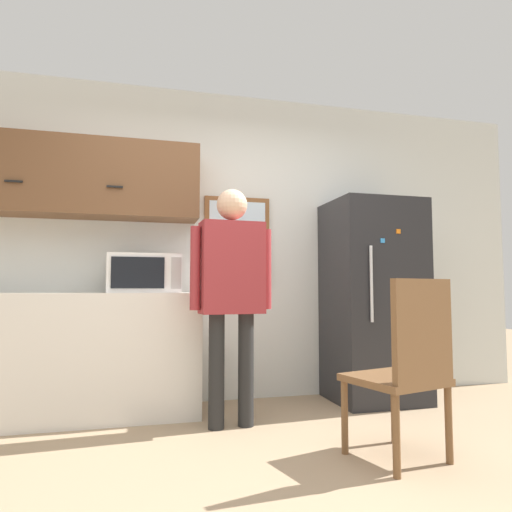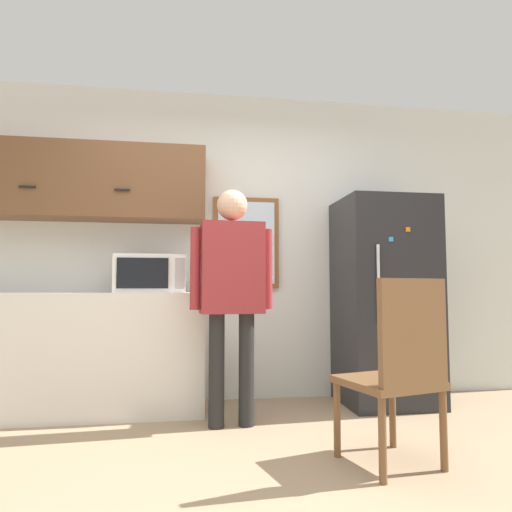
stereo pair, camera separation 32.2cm
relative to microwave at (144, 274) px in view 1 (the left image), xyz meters
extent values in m
plane|color=#9E8466|center=(0.62, -1.50, -1.07)|extent=(16.00, 16.00, 0.00)
cube|color=silver|center=(0.62, 0.35, 0.28)|extent=(6.00, 0.06, 2.70)
cube|color=silver|center=(-0.58, 0.02, -0.61)|extent=(2.00, 0.58, 0.92)
cube|color=brown|center=(-0.58, 0.14, 0.75)|extent=(2.00, 0.34, 0.61)
cube|color=black|center=(-0.93, -0.04, 0.66)|extent=(0.12, 0.01, 0.01)
cube|color=black|center=(-0.23, -0.04, 0.66)|extent=(0.12, 0.01, 0.01)
cube|color=white|center=(0.00, 0.00, 0.00)|extent=(0.54, 0.41, 0.29)
cube|color=black|center=(-0.05, -0.21, 0.00)|extent=(0.38, 0.01, 0.23)
cube|color=#B2B2B2|center=(0.23, -0.21, 0.00)|extent=(0.08, 0.01, 0.23)
cylinder|color=black|center=(0.49, -0.46, -0.68)|extent=(0.11, 0.11, 0.78)
cylinder|color=black|center=(0.70, -0.45, -0.68)|extent=(0.11, 0.11, 0.78)
cube|color=maroon|center=(0.59, -0.46, 0.03)|extent=(0.45, 0.25, 0.64)
sphere|color=#D8AD8C|center=(0.59, -0.46, 0.48)|extent=(0.22, 0.22, 0.22)
cylinder|color=maroon|center=(0.33, -0.47, 0.03)|extent=(0.07, 0.07, 0.58)
cylinder|color=maroon|center=(0.85, -0.44, 0.03)|extent=(0.07, 0.07, 0.58)
cube|color=#232326|center=(1.93, -0.03, -0.21)|extent=(0.75, 0.66, 1.71)
cylinder|color=silver|center=(1.73, -0.38, -0.08)|extent=(0.02, 0.02, 0.60)
cube|color=orange|center=(1.98, -0.36, 0.35)|extent=(0.04, 0.01, 0.04)
cube|color=#338CDB|center=(1.84, -0.36, 0.27)|extent=(0.04, 0.01, 0.04)
cube|color=brown|center=(1.38, -1.26, -0.63)|extent=(0.56, 0.56, 0.04)
cylinder|color=brown|center=(1.52, -1.01, -0.86)|extent=(0.04, 0.04, 0.42)
cylinder|color=brown|center=(1.13, -1.12, -0.86)|extent=(0.04, 0.04, 0.42)
cylinder|color=brown|center=(1.62, -1.40, -0.86)|extent=(0.04, 0.04, 0.42)
cylinder|color=brown|center=(1.24, -1.50, -0.86)|extent=(0.04, 0.04, 0.42)
cube|color=brown|center=(1.43, -1.46, -0.34)|extent=(0.42, 0.15, 0.55)
cube|color=brown|center=(0.79, 0.31, 0.29)|extent=(0.58, 0.04, 0.81)
cube|color=silver|center=(0.79, 0.28, 0.29)|extent=(0.50, 0.01, 0.73)
camera|label=1|loc=(-0.04, -3.61, -0.12)|focal=32.00mm
camera|label=2|loc=(0.27, -3.68, -0.12)|focal=32.00mm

